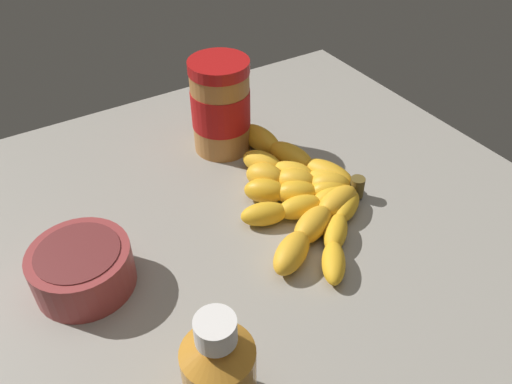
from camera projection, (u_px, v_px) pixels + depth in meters
ground_plane at (268, 213)px, 71.22cm from camera, size 72.09×73.87×3.72cm
banana_bunch at (303, 190)px, 69.49cm from camera, size 34.00×20.20×3.77cm
peanut_butter_jar at (221, 106)px, 75.83cm from camera, size 8.98×8.98×14.69cm
honey_bottle at (219, 371)px, 44.26cm from camera, size 6.60×6.60×12.96cm
small_bowl at (82, 268)px, 57.28cm from camera, size 11.50×11.50×5.42cm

